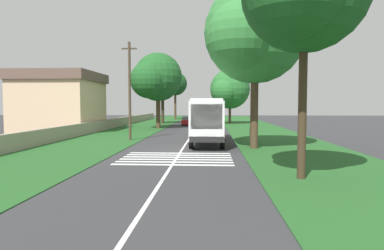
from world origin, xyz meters
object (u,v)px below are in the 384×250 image
object	(u,v)px
roadside_tree_left_0	(162,87)
roadside_tree_right_0	(252,35)
trailing_car_1	(188,121)
pedestrian	(252,135)
roadside_building	(60,102)
coach_bus	(207,118)
roadside_tree_left_1	(175,84)
roadside_tree_left_2	(156,79)
utility_pole	(130,90)
roadside_tree_right_1	(229,90)
trailing_car_0	(210,124)

from	to	relation	value
roadside_tree_left_0	roadside_tree_right_0	bearing A→B (deg)	-160.98
trailing_car_1	pedestrian	xyz separation A→B (m)	(-28.22, -6.91, 0.24)
roadside_tree_right_0	roadside_building	size ratio (longest dim) A/B	1.25
coach_bus	roadside_tree_left_1	bearing A→B (deg)	9.46
roadside_tree_left_1	roadside_building	world-z (taller)	roadside_tree_left_1
roadside_tree_left_2	utility_pole	xyz separation A→B (m)	(-15.78, -0.05, -2.17)
coach_bus	pedestrian	distance (m)	4.46
roadside_building	roadside_tree_left_1	bearing A→B (deg)	-16.39
utility_pole	pedestrian	xyz separation A→B (m)	(-4.24, -10.62, -3.74)
pedestrian	roadside_tree_right_1	bearing A→B (deg)	0.30
roadside_tree_right_1	pedestrian	xyz separation A→B (m)	(-31.99, -0.17, -4.87)
roadside_tree_right_0	pedestrian	xyz separation A→B (m)	(1.26, -0.18, -7.46)
roadside_building	pedestrian	world-z (taller)	roadside_building
roadside_tree_right_1	pedestrian	distance (m)	32.36
utility_pole	coach_bus	bearing A→B (deg)	-103.85
roadside_tree_left_2	roadside_tree_left_1	bearing A→B (deg)	1.12
coach_bus	utility_pole	world-z (taller)	utility_pole
roadside_tree_left_2	utility_pole	world-z (taller)	roadside_tree_left_2
coach_bus	trailing_car_1	distance (m)	26.00
roadside_tree_right_1	roadside_building	world-z (taller)	roadside_tree_right_1
roadside_tree_right_0	roadside_building	distance (m)	26.60
trailing_car_1	roadside_tree_right_1	xyz separation A→B (m)	(3.77, -6.75, 5.11)
roadside_building	trailing_car_0	bearing A→B (deg)	-75.49
coach_bus	trailing_car_1	size ratio (longest dim) A/B	2.60
trailing_car_0	roadside_building	xyz separation A→B (m)	(-4.71, 18.21, 2.99)
roadside_tree_right_1	roadside_building	bearing A→B (deg)	130.24
trailing_car_0	roadside_tree_right_0	bearing A→B (deg)	-171.09
trailing_car_1	utility_pole	size ratio (longest dim) A/B	0.48
roadside_tree_left_0	pedestrian	xyz separation A→B (m)	(-32.07, -11.67, -5.36)
trailing_car_1	roadside_tree_right_1	size ratio (longest dim) A/B	0.46
trailing_car_1	roadside_tree_left_2	bearing A→B (deg)	155.40
roadside_tree_right_0	pedestrian	size ratio (longest dim) A/B	7.25
roadside_tree_right_1	roadside_tree_left_0	bearing A→B (deg)	89.60
roadside_tree_left_0	pedestrian	distance (m)	34.54
coach_bus	roadside_tree_left_0	size ratio (longest dim) A/B	1.27
roadside_tree_left_1	roadside_tree_right_0	xyz separation A→B (m)	(-50.16, -11.05, 0.63)
trailing_car_0	utility_pole	size ratio (longest dim) A/B	0.48
trailing_car_0	roadside_tree_right_0	size ratio (longest dim) A/B	0.35
trailing_car_0	roadside_tree_left_1	world-z (taller)	roadside_tree_left_1
roadside_tree_left_1	roadside_tree_left_2	xyz separation A→B (m)	(-28.88, -0.56, -0.93)
coach_bus	roadside_tree_right_0	size ratio (longest dim) A/B	0.91
utility_pole	roadside_tree_right_0	bearing A→B (deg)	-117.80
roadside_tree_left_2	pedestrian	size ratio (longest dim) A/B	6.09
roadside_building	pedestrian	distance (m)	25.77
trailing_car_1	roadside_tree_right_1	world-z (taller)	roadside_tree_right_1
coach_bus	roadside_tree_left_2	distance (m)	19.52
roadside_tree_left_0	roadside_tree_right_0	xyz separation A→B (m)	(-33.33, -11.49, 2.10)
trailing_car_0	roadside_tree_right_1	size ratio (longest dim) A/B	0.46
trailing_car_1	pedestrian	bearing A→B (deg)	-166.23
pedestrian	roadside_tree_right_0	bearing A→B (deg)	171.67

